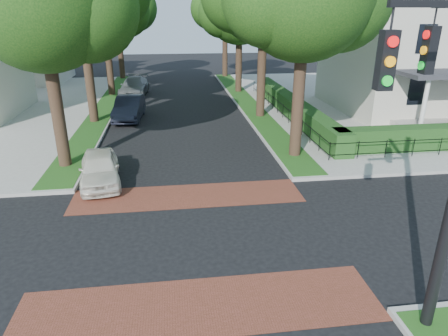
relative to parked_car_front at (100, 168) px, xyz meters
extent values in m
plane|color=black|center=(3.60, -5.00, -0.67)|extent=(120.00, 120.00, 0.00)
cube|color=gray|center=(23.10, 14.00, -0.60)|extent=(30.00, 30.00, 0.15)
cube|color=brown|center=(3.60, -1.80, -0.67)|extent=(9.00, 2.20, 0.01)
cube|color=brown|center=(3.60, -8.20, -0.67)|extent=(9.00, 2.20, 0.01)
cube|color=#1F4012|center=(9.00, 14.10, -0.51)|extent=(1.60, 29.80, 0.02)
cube|color=#1F4012|center=(-1.80, 14.10, -0.51)|extent=(1.60, 29.80, 0.02)
cylinder|color=black|center=(9.10, 2.00, 3.15)|extent=(0.56, 0.56, 7.35)
sphere|color=#12390F|center=(10.80, 2.30, 6.64)|extent=(4.65, 4.65, 4.65)
cylinder|color=black|center=(9.10, 10.00, 3.33)|extent=(0.56, 0.56, 7.70)
cylinder|color=black|center=(9.10, 19.00, 2.80)|extent=(0.56, 0.56, 6.65)
sphere|color=#12390F|center=(9.10, 19.00, 6.32)|extent=(5.80, 5.80, 5.80)
sphere|color=#12390F|center=(10.70, 19.30, 5.92)|extent=(4.35, 4.35, 4.35)
sphere|color=#12390F|center=(7.65, 18.80, 6.02)|extent=(4.06, 4.06, 4.06)
sphere|color=#12390F|center=(9.20, 20.45, 6.82)|extent=(3.77, 3.77, 3.77)
cylinder|color=black|center=(9.10, 28.00, 2.98)|extent=(0.56, 0.56, 7.00)
sphere|color=#12390F|center=(9.10, 28.00, 6.68)|extent=(6.00, 6.00, 6.00)
sphere|color=#12390F|center=(10.75, 28.30, 6.28)|extent=(4.50, 4.50, 4.50)
sphere|color=#12390F|center=(7.60, 27.80, 6.38)|extent=(4.20, 4.20, 4.20)
sphere|color=#12390F|center=(9.20, 29.50, 7.18)|extent=(3.90, 3.90, 3.90)
cylinder|color=black|center=(-1.90, 2.00, 2.98)|extent=(0.56, 0.56, 7.00)
sphere|color=#12390F|center=(-0.25, 2.30, 6.28)|extent=(4.50, 4.50, 4.50)
cylinder|color=black|center=(-1.90, 10.00, 3.50)|extent=(0.56, 0.56, 8.05)
cylinder|color=black|center=(-1.90, 19.00, 2.91)|extent=(0.56, 0.56, 6.86)
sphere|color=#12390F|center=(-1.90, 19.00, 6.53)|extent=(5.60, 5.60, 5.60)
sphere|color=#12390F|center=(-0.36, 19.30, 6.13)|extent=(4.20, 4.20, 4.20)
sphere|color=#12390F|center=(-3.30, 18.80, 6.23)|extent=(3.92, 3.92, 3.92)
cylinder|color=black|center=(-1.90, 28.00, 3.05)|extent=(0.56, 0.56, 7.14)
sphere|color=#12390F|center=(-1.90, 28.00, 6.82)|extent=(6.20, 6.20, 6.20)
sphere|color=#12390F|center=(-0.20, 28.30, 6.42)|extent=(4.65, 4.65, 4.65)
sphere|color=#12390F|center=(-3.45, 27.80, 6.52)|extent=(4.34, 4.34, 4.34)
cube|color=#1D4417|center=(11.30, 10.00, 0.08)|extent=(1.00, 18.00, 1.20)
cube|color=beige|center=(21.10, 11.00, 3.48)|extent=(12.00, 10.00, 8.00)
cylinder|color=white|center=(16.90, 3.85, 1.33)|extent=(0.24, 0.24, 3.00)
cube|color=beige|center=(-11.90, 27.00, 2.73)|extent=(9.00, 8.00, 6.50)
cube|color=black|center=(7.70, -9.60, 6.28)|extent=(2.00, 0.12, 0.12)
cube|color=black|center=(6.80, -9.60, 5.38)|extent=(0.28, 0.22, 1.00)
cylinder|color=red|center=(6.80, -9.73, 5.70)|extent=(0.18, 0.05, 0.18)
cylinder|color=orange|center=(6.80, -9.73, 5.38)|extent=(0.18, 0.05, 0.18)
cylinder|color=#0CB226|center=(6.80, -9.73, 5.06)|extent=(0.18, 0.05, 0.18)
cube|color=black|center=(8.70, -7.90, 5.38)|extent=(0.22, 0.28, 1.00)
cylinder|color=red|center=(8.57, -7.90, 5.70)|extent=(0.05, 0.18, 0.18)
cylinder|color=orange|center=(8.57, -7.90, 5.38)|extent=(0.05, 0.18, 0.18)
cylinder|color=#0CB226|center=(8.57, -7.90, 5.06)|extent=(0.05, 0.18, 0.18)
imported|color=silver|center=(0.00, 0.00, 0.00)|extent=(2.18, 4.15, 1.35)
imported|color=black|center=(0.29, 10.82, 0.10)|extent=(1.94, 4.78, 1.54)
imported|color=slate|center=(0.00, 19.14, 0.08)|extent=(2.53, 5.34, 1.50)
camera|label=1|loc=(3.14, -16.16, 6.17)|focal=32.00mm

